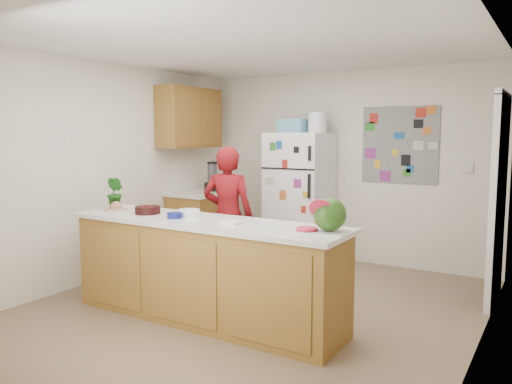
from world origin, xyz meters
The scene contains 26 objects.
floor centered at (0.00, 0.00, -0.01)m, with size 4.00×4.50×0.02m, color brown.
wall_back centered at (0.00, 2.26, 1.25)m, with size 4.00×0.02×2.50m, color beige.
wall_left centered at (-2.01, 0.00, 1.25)m, with size 0.02×4.50×2.50m, color beige.
wall_right centered at (2.01, 0.00, 1.25)m, with size 0.02×4.50×2.50m, color beige.
ceiling centered at (0.00, 0.00, 2.51)m, with size 4.00×4.50×0.02m, color white.
doorway centered at (1.99, 1.45, 1.02)m, with size 0.03×0.85×2.04m, color black.
peninsula_base centered at (-0.20, -0.50, 0.44)m, with size 2.60×0.62×0.88m, color brown.
peninsula_top centered at (-0.20, -0.50, 0.90)m, with size 2.68×0.70×0.04m, color silver.
side_counter_base centered at (-1.69, 1.35, 0.43)m, with size 0.60×0.80×0.86m, color brown.
side_counter_top centered at (-1.69, 1.35, 0.88)m, with size 0.64×0.84×0.04m, color silver.
upper_cabinets centered at (-1.82, 1.30, 1.90)m, with size 0.35×1.00×0.80m, color brown.
refrigerator centered at (-0.45, 1.88, 0.85)m, with size 0.75×0.70×1.70m, color silver.
fridge_top_bin centered at (-0.55, 1.88, 1.79)m, with size 0.35×0.28×0.18m, color #5999B2.
photo_collage centered at (0.75, 2.24, 1.55)m, with size 0.95×0.01×0.95m, color slate.
person centered at (-0.65, 0.51, 0.78)m, with size 0.57×0.37×1.55m, color maroon.
blender_appliance centered at (-1.64, 1.56, 1.09)m, with size 0.13×0.13×0.38m, color black.
cutting_board centered at (0.92, -0.48, 0.93)m, with size 0.40×0.30×0.01m, color silver.
watermelon centered at (0.98, -0.46, 1.06)m, with size 0.26×0.26×0.26m, color #365B1A.
watermelon_slice centered at (0.82, -0.53, 0.94)m, with size 0.17×0.17×0.02m, color #C53046.
cherry_bowl centered at (-0.88, -0.51, 0.96)m, with size 0.24×0.24×0.07m, color black.
white_bowl centered at (-0.45, -0.40, 0.95)m, with size 0.20×0.20×0.06m, color white.
cobalt_bowl centered at (-0.48, -0.57, 0.95)m, with size 0.14×0.14×0.05m, color navy.
plate centered at (-1.31, -0.51, 0.93)m, with size 0.23×0.23×0.02m, color #C3AF9A.
paper_towel centered at (0.11, -0.52, 0.93)m, with size 0.17×0.15×0.02m, color white.
keys centered at (1.00, -0.57, 0.93)m, with size 0.09×0.04×0.01m, color gray.
potted_plant centered at (-1.37, -0.45, 1.08)m, with size 0.18×0.15×0.33m, color #113A11.
Camera 1 is at (2.50, -3.99, 1.67)m, focal length 35.00 mm.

